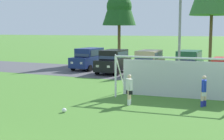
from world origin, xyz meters
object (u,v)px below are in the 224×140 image
Objects in this scene: soccer_ball at (64,110)px; street_lamp at (182,37)px; parked_car_slot_center_right at (223,68)px; parked_car_slot_far_left at (89,58)px; parked_car_slot_center_left at (149,62)px; player_winger_right at (204,91)px; soccer_goal at (180,77)px; parked_car_slot_center at (189,62)px; parked_car_slot_left at (113,61)px; player_winger_left at (129,90)px.

street_lamp reaches higher than soccer_ball.
parked_car_slot_far_left is at bearing 175.88° from parked_car_slot_center_right.
parked_car_slot_center_left is (-0.49, 14.71, 1.00)m from soccer_ball.
player_winger_right is 7.09m from street_lamp.
soccer_goal is 1.75× the size of parked_car_slot_center_right.
soccer_ball is at bearing -108.94° from street_lamp.
street_lamp is (3.47, 10.11, 3.38)m from soccer_ball.
parked_car_slot_center reaches higher than parked_car_slot_center_right.
parked_car_slot_center is (6.61, 1.65, 0.00)m from parked_car_slot_left.
parked_car_slot_center_left is (-4.85, 9.20, -0.18)m from soccer_goal.
soccer_ball is 0.03× the size of soccer_goal.
parked_car_slot_center is (10.03, 0.08, 0.00)m from parked_car_slot_far_left.
street_lamp is (-2.46, -4.68, 2.61)m from parked_car_slot_center_right.
soccer_goal is 1.62× the size of parked_car_slot_left.
parked_car_slot_left reaches higher than player_winger_left.
player_winger_left is 7.85m from street_lamp.
soccer_goal is 3.43m from player_winger_left.
parked_car_slot_far_left is at bearing 138.25° from player_winger_right.
soccer_goal is (4.36, 5.51, 1.18)m from soccer_ball.
parked_car_slot_center_left is at bearing 130.71° from street_lamp.
player_winger_left is at bearing -99.25° from street_lamp.
parked_car_slot_center is 0.69× the size of street_lamp.
player_winger_right is (3.68, 1.21, 0.00)m from player_winger_left.
parked_car_slot_left is (-6.00, 11.34, 0.29)m from player_winger_left.
player_winger_left is 13.01m from parked_car_slot_center.
soccer_ball is 15.95m from parked_car_slot_center_right.
soccer_ball is 3.70m from player_winger_left.
player_winger_left is 12.51m from parked_car_slot_center_right.
parked_car_slot_center is (-1.48, 10.30, -0.18)m from soccer_goal.
parked_car_slot_far_left and parked_car_slot_center have the same top height.
soccer_ball is 0.05× the size of parked_car_slot_center_left.
player_winger_right is at bearing 34.07° from soccer_ball.
soccer_goal reaches higher than parked_car_slot_center.
player_winger_left is 0.24× the size of street_lamp.
player_winger_left is 12.22m from parked_car_slot_center_left.
parked_car_slot_center_right is at bearing 0.65° from parked_car_slot_center_left.
player_winger_left is (2.28, 2.82, 0.71)m from soccer_ball.
soccer_goal reaches higher than parked_car_slot_center_left.
soccer_ball is at bearing -145.93° from player_winger_right.
soccer_ball is at bearing -128.98° from player_winger_left.
parked_car_slot_left reaches higher than parked_car_slot_center_right.
parked_car_slot_center_left is 0.69× the size of street_lamp.
soccer_goal is 1.13× the size of street_lamp.
street_lamp is (10.61, -5.62, 2.37)m from parked_car_slot_far_left.
parked_car_slot_left and parked_car_slot_center_left have the same top height.
soccer_goal reaches higher than player_winger_right.
parked_car_slot_center_right is (1.57, 9.28, -0.42)m from soccer_goal.
soccer_goal is 5.17m from street_lamp.
parked_car_slot_left is at bearing 133.70° from player_winger_right.
parked_car_slot_center_right is (3.65, 11.97, 0.05)m from player_winger_left.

